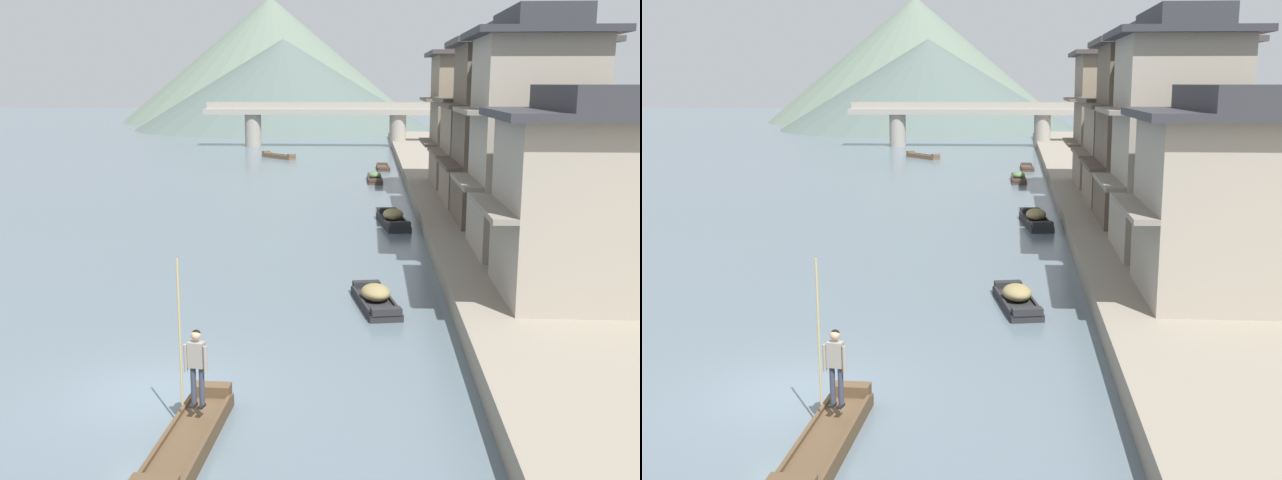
% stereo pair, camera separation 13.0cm
% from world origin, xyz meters
% --- Properties ---
extents(ground_plane, '(400.00, 400.00, 0.00)m').
position_xyz_m(ground_plane, '(0.00, 0.00, 0.00)').
color(ground_plane, slate).
extents(riverbank_right, '(18.00, 110.00, 0.69)m').
position_xyz_m(riverbank_right, '(16.34, 30.00, 0.35)').
color(riverbank_right, gray).
rests_on(riverbank_right, ground).
extents(boat_foreground_poled, '(1.06, 4.41, 0.52)m').
position_xyz_m(boat_foreground_poled, '(1.41, -2.66, 0.17)').
color(boat_foreground_poled, brown).
rests_on(boat_foreground_poled, ground).
extents(boatman_person, '(0.57, 0.31, 3.04)m').
position_xyz_m(boatman_person, '(1.41, -1.79, 1.53)').
color(boatman_person, black).
rests_on(boatman_person, boat_foreground_poled).
extents(boat_moored_nearest, '(1.64, 4.47, 0.82)m').
position_xyz_m(boat_moored_nearest, '(6.04, 21.29, 0.30)').
color(boat_moored_nearest, '#232326').
rests_on(boat_moored_nearest, ground).
extents(boat_moored_second, '(1.63, 3.57, 0.71)m').
position_xyz_m(boat_moored_second, '(5.07, 7.17, 0.27)').
color(boat_moored_second, '#232326').
rests_on(boat_moored_second, ground).
extents(boat_moored_third, '(3.54, 3.86, 0.55)m').
position_xyz_m(boat_moored_third, '(-3.58, 55.02, 0.18)').
color(boat_moored_third, brown).
rests_on(boat_moored_third, ground).
extents(boat_moored_far, '(1.09, 3.66, 0.39)m').
position_xyz_m(boat_moored_far, '(5.98, 46.13, 0.14)').
color(boat_moored_far, '#423328').
rests_on(boat_moored_far, ground).
extents(boat_midriver_drifting, '(1.13, 4.01, 0.72)m').
position_xyz_m(boat_midriver_drifting, '(5.26, 38.25, 0.26)').
color(boat_midriver_drifting, '#423328').
rests_on(boat_midriver_drifting, ground).
extents(house_waterfront_nearest, '(6.83, 5.69, 6.14)m').
position_xyz_m(house_waterfront_nearest, '(11.59, 6.37, 3.70)').
color(house_waterfront_nearest, gray).
rests_on(house_waterfront_nearest, riverbank_right).
extents(house_waterfront_second, '(5.15, 5.54, 8.74)m').
position_xyz_m(house_waterfront_second, '(10.75, 12.48, 5.01)').
color(house_waterfront_second, gray).
rests_on(house_waterfront_second, riverbank_right).
extents(house_waterfront_tall, '(6.81, 5.85, 8.74)m').
position_xyz_m(house_waterfront_tall, '(11.58, 18.72, 5.00)').
color(house_waterfront_tall, brown).
rests_on(house_waterfront_tall, riverbank_right).
extents(house_waterfront_narrow, '(5.43, 6.43, 6.14)m').
position_xyz_m(house_waterfront_narrow, '(10.89, 24.54, 3.70)').
color(house_waterfront_narrow, '#7F705B').
rests_on(house_waterfront_narrow, riverbank_right).
extents(house_waterfront_far, '(5.46, 6.83, 8.74)m').
position_xyz_m(house_waterfront_far, '(10.90, 31.83, 5.00)').
color(house_waterfront_far, '#7F705B').
rests_on(house_waterfront_far, riverbank_right).
extents(stone_bridge, '(26.46, 2.40, 4.82)m').
position_xyz_m(stone_bridge, '(0.00, 68.39, 3.16)').
color(stone_bridge, gray).
rests_on(stone_bridge, ground).
extents(hill_far_west, '(53.76, 53.76, 22.21)m').
position_xyz_m(hill_far_west, '(-13.30, 126.75, 11.11)').
color(hill_far_west, '#5B6B5B').
rests_on(hill_far_west, ground).
extents(hill_far_centre, '(44.94, 44.94, 13.42)m').
position_xyz_m(hill_far_centre, '(-8.27, 102.31, 6.71)').
color(hill_far_centre, '#4C5B56').
rests_on(hill_far_centre, ground).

